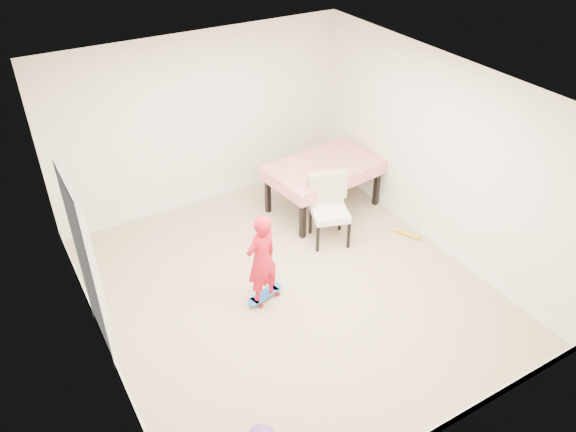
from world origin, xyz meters
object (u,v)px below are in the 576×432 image
child (262,262)px  dining_chair (330,211)px  dining_table (323,186)px  skateboard (265,296)px

child → dining_chair: bearing=-169.3°
dining_chair → dining_table: bearing=82.0°
dining_chair → child: (-1.39, -0.63, 0.11)m
dining_chair → skateboard: 1.56m
dining_table → child: size_ratio=1.36×
dining_chair → child: bearing=-136.4°
skateboard → child: bearing=-173.1°
skateboard → dining_chair: bearing=8.6°
dining_table → skateboard: 2.24m
skateboard → child: child is taller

